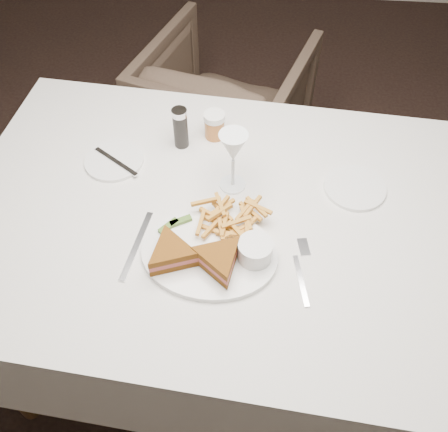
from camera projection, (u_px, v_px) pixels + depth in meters
name	position (u px, v px, depth m)	size (l,w,h in m)	color
ground	(333.00, 328.00, 1.87)	(5.00, 5.00, 0.00)	black
table	(225.00, 290.00, 1.54)	(1.37, 0.91, 0.75)	silver
chair_far	(226.00, 102.00, 2.19)	(0.64, 0.60, 0.66)	#4B3A2E
table_setting	(217.00, 216.00, 1.20)	(0.81, 0.66, 0.18)	white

